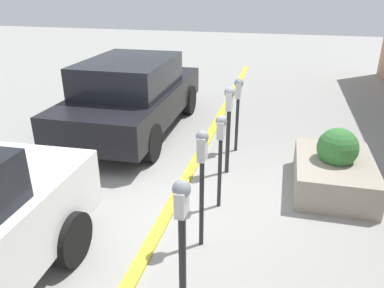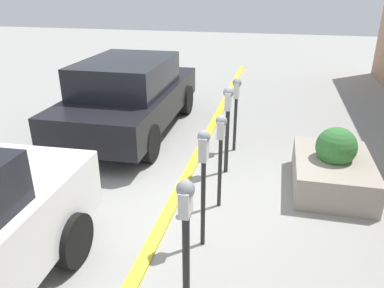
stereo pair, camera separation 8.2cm
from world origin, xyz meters
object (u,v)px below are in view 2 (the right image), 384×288
object	(u,v)px
parking_meter_farthest	(236,97)
planter_box	(333,168)
parking_meter_nearest	(186,222)
parking_meter_middle	(221,140)
parking_meter_fourth	(228,112)
parking_meter_second	(204,164)
parked_car_middle	(130,95)

from	to	relation	value
parking_meter_farthest	planter_box	xyz separation A→B (m)	(-1.06, -1.61, -0.70)
parking_meter_farthest	planter_box	world-z (taller)	parking_meter_farthest
parking_meter_nearest	parking_meter_middle	bearing A→B (deg)	-0.79
parking_meter_nearest	parking_meter_farthest	world-z (taller)	parking_meter_nearest
parking_meter_fourth	parking_meter_farthest	size ratio (longest dim) A/B	1.06
parking_meter_fourth	parking_meter_second	bearing A→B (deg)	179.87
parking_meter_second	parked_car_middle	size ratio (longest dim) A/B	0.34
parking_meter_nearest	planter_box	bearing A→B (deg)	-30.57
parking_meter_nearest	parking_meter_middle	distance (m)	1.84
parking_meter_nearest	parked_car_middle	xyz separation A→B (m)	(4.30, 2.22, -0.18)
parking_meter_fourth	parking_meter_nearest	bearing A→B (deg)	-179.46
parking_meter_farthest	parking_meter_nearest	bearing A→B (deg)	-180.00
parking_meter_second	parked_car_middle	bearing A→B (deg)	33.20
parking_meter_nearest	parking_meter_fourth	world-z (taller)	parking_meter_fourth
parking_meter_middle	parking_meter_farthest	xyz separation A→B (m)	(1.96, 0.03, 0.03)
parking_meter_middle	parked_car_middle	world-z (taller)	parked_car_middle
parking_meter_second	parking_meter_farthest	bearing A→B (deg)	-0.63
parking_meter_nearest	planter_box	xyz separation A→B (m)	(2.73, -1.61, -0.65)
parking_meter_farthest	planter_box	bearing A→B (deg)	-123.29
parking_meter_nearest	parked_car_middle	world-z (taller)	parked_car_middle
parking_meter_farthest	parked_car_middle	distance (m)	2.29
parking_meter_middle	planter_box	world-z (taller)	parking_meter_middle
parking_meter_fourth	parking_meter_farthest	world-z (taller)	parking_meter_fourth
parking_meter_nearest	parked_car_middle	size ratio (longest dim) A/B	0.32
parking_meter_nearest	parking_meter_fourth	size ratio (longest dim) A/B	0.95
parking_meter_middle	parking_meter_farthest	size ratio (longest dim) A/B	0.98
parking_meter_middle	parking_meter_fourth	size ratio (longest dim) A/B	0.93
parking_meter_nearest	parking_meter_farthest	size ratio (longest dim) A/B	1.01
parking_meter_second	parking_meter_farthest	world-z (taller)	parking_meter_second
parking_meter_middle	parking_meter_nearest	bearing A→B (deg)	179.21
parking_meter_nearest	parking_meter_middle	world-z (taller)	parking_meter_nearest
planter_box	parking_meter_farthest	bearing A→B (deg)	56.71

